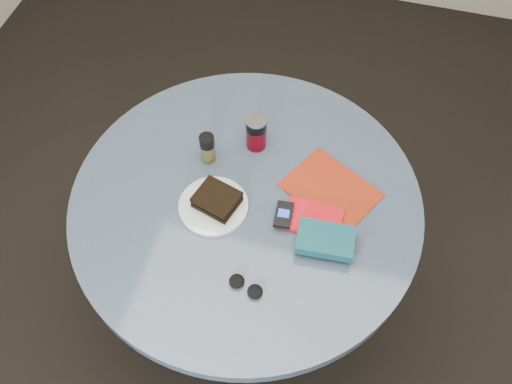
% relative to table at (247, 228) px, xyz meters
% --- Properties ---
extents(ground, '(4.00, 4.00, 0.00)m').
position_rel_table_xyz_m(ground, '(0.00, 0.00, -0.59)').
color(ground, black).
rests_on(ground, ground).
extents(table, '(1.00, 1.00, 0.75)m').
position_rel_table_xyz_m(table, '(0.00, 0.00, 0.00)').
color(table, black).
rests_on(table, ground).
extents(plate, '(0.25, 0.25, 0.01)m').
position_rel_table_xyz_m(plate, '(-0.08, -0.05, 0.17)').
color(plate, silver).
rests_on(plate, table).
extents(sandwich, '(0.14, 0.12, 0.04)m').
position_rel_table_xyz_m(sandwich, '(-0.07, -0.04, 0.20)').
color(sandwich, black).
rests_on(sandwich, plate).
extents(soda_can, '(0.08, 0.08, 0.12)m').
position_rel_table_xyz_m(soda_can, '(-0.02, 0.20, 0.22)').
color(soda_can, '#62040F').
rests_on(soda_can, table).
extents(pepper_grinder, '(0.04, 0.04, 0.10)m').
position_rel_table_xyz_m(pepper_grinder, '(-0.15, 0.11, 0.21)').
color(pepper_grinder, '#4F4822').
rests_on(pepper_grinder, table).
extents(magazine, '(0.31, 0.28, 0.00)m').
position_rel_table_xyz_m(magazine, '(0.23, 0.09, 0.17)').
color(magazine, maroon).
rests_on(magazine, table).
extents(red_book, '(0.16, 0.11, 0.01)m').
position_rel_table_xyz_m(red_book, '(0.20, -0.02, 0.17)').
color(red_book, red).
rests_on(red_book, magazine).
extents(novel, '(0.16, 0.11, 0.03)m').
position_rel_table_xyz_m(novel, '(0.24, -0.09, 0.20)').
color(novel, '#114653').
rests_on(novel, red_book).
extents(mp3_player, '(0.05, 0.08, 0.01)m').
position_rel_table_xyz_m(mp3_player, '(0.12, -0.04, 0.19)').
color(mp3_player, black).
rests_on(mp3_player, red_book).
extents(headphones, '(0.10, 0.07, 0.02)m').
position_rel_table_xyz_m(headphones, '(0.07, -0.26, 0.17)').
color(headphones, black).
rests_on(headphones, table).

